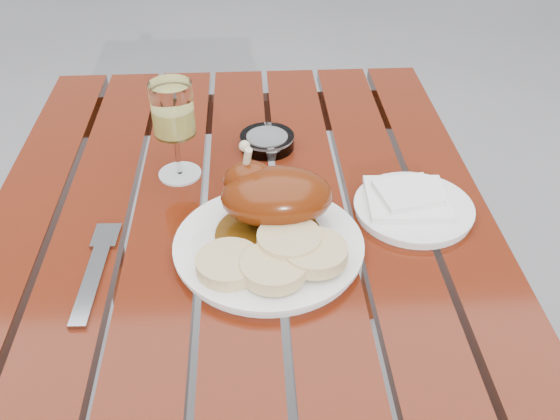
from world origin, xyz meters
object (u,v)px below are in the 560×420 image
object	(u,v)px
wine_glass	(175,131)
side_plate	(413,209)
dinner_plate	(269,247)
ashtray	(267,141)
table	(248,396)

from	to	relation	value
wine_glass	side_plate	xyz separation A→B (m)	(0.38, -0.13, -0.08)
dinner_plate	ashtray	xyz separation A→B (m)	(0.01, 0.29, 0.00)
wine_glass	side_plate	distance (m)	0.41
table	side_plate	bearing A→B (deg)	11.52
table	side_plate	distance (m)	0.47
table	wine_glass	bearing A→B (deg)	118.82
dinner_plate	side_plate	size ratio (longest dim) A/B	1.47
ashtray	wine_glass	bearing A→B (deg)	-151.64
table	dinner_plate	size ratio (longest dim) A/B	4.31
dinner_plate	side_plate	bearing A→B (deg)	19.16
side_plate	table	bearing A→B (deg)	-168.48
dinner_plate	ashtray	distance (m)	0.29
table	wine_glass	distance (m)	0.51
side_plate	ashtray	xyz separation A→B (m)	(-0.22, 0.21, 0.00)
wine_glass	dinner_plate	bearing A→B (deg)	-55.48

